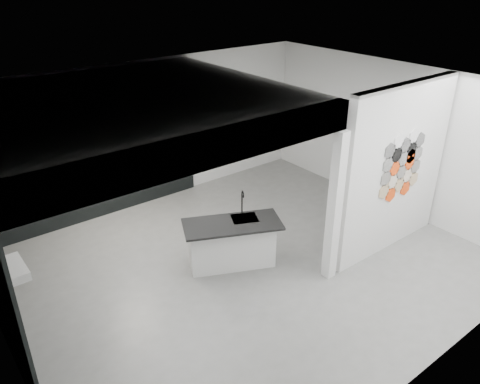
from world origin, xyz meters
name	(u,v)px	position (x,y,z in m)	size (l,w,h in m)	color
floor	(247,264)	(0.00, 0.00, -0.01)	(7.00, 6.00, 0.01)	slate
partition_panel	(396,170)	(2.23, -1.00, 1.40)	(2.45, 0.15, 2.80)	silver
bay_clad_back	(87,160)	(-1.30, 2.97, 1.18)	(4.40, 0.04, 2.35)	black
bulkhead	(128,110)	(-1.30, 1.00, 2.55)	(4.40, 4.00, 0.40)	silver
corner_column	(335,208)	(0.82, -1.00, 1.18)	(0.16, 0.16, 2.35)	silver
fascia_beam	(207,150)	(-1.30, -0.92, 2.55)	(4.40, 0.16, 0.40)	silver
wall_basin	(8,271)	(-3.24, 0.80, 0.85)	(0.40, 0.60, 0.12)	silver
display_shelf	(94,154)	(-1.20, 2.87, 1.30)	(3.00, 0.15, 0.04)	black
kitchen_island	(232,242)	(-0.18, 0.15, 0.41)	(1.64, 1.23, 1.21)	silver
stockpot	(34,162)	(-2.21, 2.87, 1.40)	(0.20, 0.20, 0.17)	black
kettle	(155,135)	(0.03, 2.87, 1.39)	(0.16, 0.16, 0.14)	black
glass_bowl	(159,135)	(0.11, 2.87, 1.38)	(0.16, 0.16, 0.11)	gray
glass_vase	(160,134)	(0.15, 2.87, 1.38)	(0.09, 0.09, 0.12)	gray
bottle_dark	(63,155)	(-1.74, 2.87, 1.41)	(0.07, 0.07, 0.18)	black
utensil_cup	(39,163)	(-2.15, 2.87, 1.37)	(0.07, 0.07, 0.09)	black
hex_tile_cluster	(403,165)	(2.26, -1.09, 1.50)	(1.04, 0.02, 1.16)	tan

